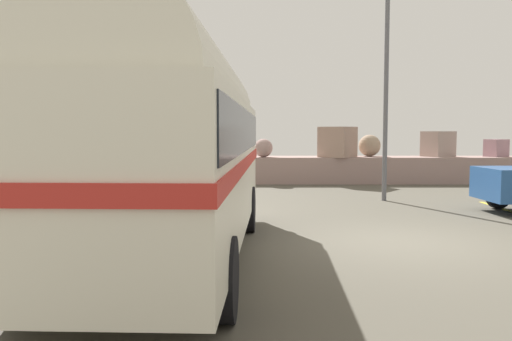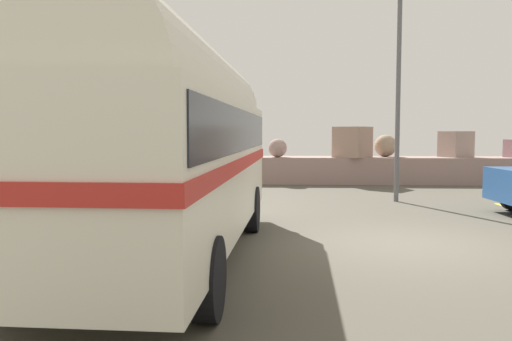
% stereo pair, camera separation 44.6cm
% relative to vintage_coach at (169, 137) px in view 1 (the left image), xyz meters
% --- Properties ---
extents(ground, '(32.00, 26.00, 0.02)m').
position_rel_vintage_coach_xyz_m(ground, '(4.14, 1.49, -2.04)').
color(ground, '#504B40').
extents(breakwater, '(31.36, 2.07, 2.45)m').
position_rel_vintage_coach_xyz_m(breakwater, '(4.06, 13.28, -1.30)').
color(breakwater, gray).
rests_on(breakwater, ground).
extents(vintage_coach, '(2.76, 8.67, 3.70)m').
position_rel_vintage_coach_xyz_m(vintage_coach, '(0.00, 0.00, 0.00)').
color(vintage_coach, black).
rests_on(vintage_coach, ground).
extents(lamp_post, '(0.52, 1.00, 7.37)m').
position_rel_vintage_coach_xyz_m(lamp_post, '(5.34, 7.47, 2.05)').
color(lamp_post, '#5B5B60').
rests_on(lamp_post, ground).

